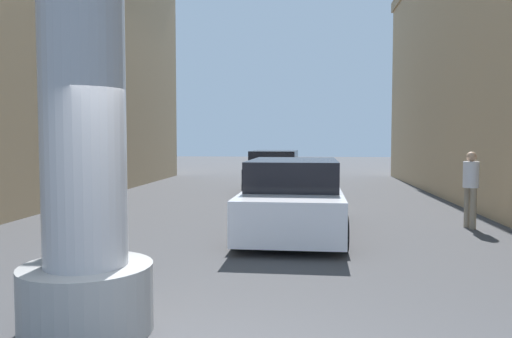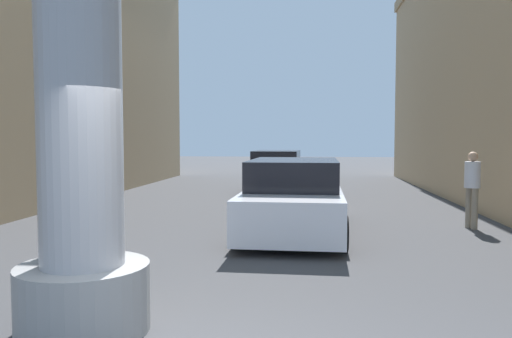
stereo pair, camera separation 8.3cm
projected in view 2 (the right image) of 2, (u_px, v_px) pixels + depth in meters
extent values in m
plane|color=#424244|center=(273.00, 211.00, 13.81)|extent=(86.78, 86.78, 0.00)
cylinder|color=gray|center=(84.00, 298.00, 5.18)|extent=(1.36, 1.36, 0.70)
cylinder|color=black|center=(261.00, 205.00, 12.68)|extent=(0.23, 0.64, 0.64)
cylinder|color=black|center=(335.00, 206.00, 12.44)|extent=(0.23, 0.64, 0.64)
cylinder|color=black|center=(237.00, 231.00, 9.09)|extent=(0.23, 0.64, 0.64)
cylinder|color=black|center=(342.00, 234.00, 8.85)|extent=(0.23, 0.64, 0.64)
cube|color=silver|center=(294.00, 206.00, 10.75)|extent=(2.07, 5.21, 0.80)
cube|color=black|center=(294.00, 174.00, 10.71)|extent=(1.87, 2.88, 0.60)
cylinder|color=black|center=(260.00, 179.00, 20.85)|extent=(0.24, 0.65, 0.64)
cylinder|color=black|center=(301.00, 180.00, 20.60)|extent=(0.24, 0.65, 0.64)
cylinder|color=black|center=(248.00, 186.00, 17.70)|extent=(0.24, 0.65, 0.64)
cylinder|color=black|center=(297.00, 187.00, 17.46)|extent=(0.24, 0.65, 0.64)
cube|color=black|center=(277.00, 177.00, 19.14)|extent=(1.97, 4.60, 0.80)
cube|color=black|center=(277.00, 158.00, 19.10)|extent=(1.76, 2.55, 0.60)
cylinder|color=brown|center=(482.00, 60.00, 15.19)|extent=(0.85, 0.59, 8.86)
cylinder|color=gray|center=(469.00, 208.00, 11.21)|extent=(0.14, 0.14, 0.92)
cylinder|color=gray|center=(475.00, 209.00, 11.01)|extent=(0.14, 0.14, 0.92)
cylinder|color=silver|center=(473.00, 175.00, 11.07)|extent=(0.43, 0.43, 0.58)
sphere|color=tan|center=(473.00, 157.00, 11.04)|extent=(0.22, 0.22, 0.22)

